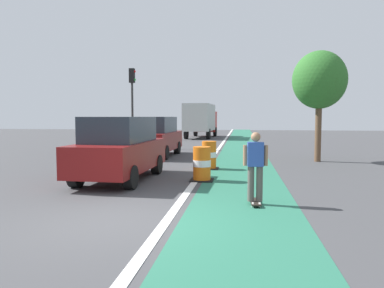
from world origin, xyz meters
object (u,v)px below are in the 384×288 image
at_px(skateboarder_on_lane, 255,166).
at_px(parked_suv_nearest, 120,148).
at_px(pedestrian_waiting, 131,135).
at_px(street_tree_sidewalk, 319,81).
at_px(traffic_barrel_mid, 209,155).
at_px(delivery_truck_down_block, 201,119).
at_px(traffic_barrel_front, 202,164).
at_px(traffic_light_corner, 132,94).
at_px(pedestrian_crossing, 148,133).
at_px(parked_suv_second, 156,136).

bearing_deg(skateboarder_on_lane, parked_suv_nearest, 146.15).
height_order(pedestrian_waiting, street_tree_sidewalk, street_tree_sidewalk).
relative_size(traffic_barrel_mid, delivery_truck_down_block, 0.14).
bearing_deg(street_tree_sidewalk, traffic_barrel_front, -129.35).
distance_m(traffic_barrel_front, traffic_barrel_mid, 2.67).
bearing_deg(delivery_truck_down_block, street_tree_sidewalk, -67.97).
distance_m(skateboarder_on_lane, parked_suv_nearest, 5.05).
distance_m(delivery_truck_down_block, traffic_light_corner, 13.13).
height_order(traffic_barrel_front, street_tree_sidewalk, street_tree_sidewalk).
height_order(traffic_barrel_mid, street_tree_sidewalk, street_tree_sidewalk).
relative_size(traffic_barrel_mid, pedestrian_waiting, 0.68).
xyz_separation_m(traffic_light_corner, pedestrian_crossing, (0.27, 2.76, -2.64)).
xyz_separation_m(traffic_barrel_front, traffic_light_corner, (-5.69, 11.27, 2.97)).
bearing_deg(traffic_barrel_mid, traffic_light_corner, 123.46).
bearing_deg(traffic_light_corner, parked_suv_nearest, -75.03).
xyz_separation_m(traffic_barrel_front, pedestrian_waiting, (-5.77, 11.05, 0.33)).
height_order(traffic_barrel_front, delivery_truck_down_block, delivery_truck_down_block).
xyz_separation_m(traffic_light_corner, pedestrian_waiting, (-0.08, -0.22, -2.64)).
bearing_deg(traffic_barrel_front, parked_suv_nearest, -175.71).
bearing_deg(skateboarder_on_lane, parked_suv_second, 115.27).
height_order(skateboarder_on_lane, pedestrian_crossing, skateboarder_on_lane).
relative_size(traffic_light_corner, pedestrian_waiting, 3.17).
distance_m(parked_suv_nearest, traffic_light_corner, 12.13).
height_order(traffic_barrel_front, traffic_barrel_mid, same).
bearing_deg(parked_suv_nearest, traffic_barrel_front, 4.29).
bearing_deg(parked_suv_nearest, traffic_barrel_mid, 47.64).
xyz_separation_m(traffic_barrel_mid, traffic_light_corner, (-5.68, 8.60, 2.97)).
xyz_separation_m(skateboarder_on_lane, pedestrian_waiting, (-7.34, 14.06, -0.05)).
bearing_deg(street_tree_sidewalk, pedestrian_waiting, 153.07).
xyz_separation_m(skateboarder_on_lane, traffic_barrel_front, (-1.57, 3.01, -0.38)).
bearing_deg(skateboarder_on_lane, traffic_barrel_front, 117.57).
xyz_separation_m(traffic_barrel_mid, delivery_truck_down_block, (-2.66, 21.27, 1.31)).
distance_m(delivery_truck_down_block, pedestrian_crossing, 10.33).
bearing_deg(traffic_light_corner, skateboarder_on_lane, -63.06).
xyz_separation_m(delivery_truck_down_block, traffic_light_corner, (-3.02, -12.67, 1.65)).
distance_m(parked_suv_nearest, pedestrian_waiting, 11.68).
distance_m(parked_suv_second, traffic_light_corner, 5.57).
distance_m(traffic_barrel_mid, street_tree_sidewalk, 6.43).
xyz_separation_m(traffic_barrel_mid, pedestrian_crossing, (-5.42, 11.36, 0.33)).
bearing_deg(parked_suv_second, traffic_barrel_mid, -53.89).
distance_m(pedestrian_waiting, street_tree_sidewalk, 12.07).
bearing_deg(traffic_barrel_mid, delivery_truck_down_block, 97.14).
distance_m(skateboarder_on_lane, traffic_barrel_front, 3.41).
xyz_separation_m(traffic_barrel_mid, pedestrian_waiting, (-5.77, 8.38, 0.33)).
height_order(skateboarder_on_lane, delivery_truck_down_block, delivery_truck_down_block).
relative_size(traffic_barrel_front, delivery_truck_down_block, 0.14).
relative_size(skateboarder_on_lane, traffic_barrel_front, 1.55).
xyz_separation_m(traffic_barrel_mid, street_tree_sidewalk, (4.71, 3.06, 3.14)).
distance_m(traffic_light_corner, street_tree_sidewalk, 11.78).
height_order(skateboarder_on_lane, traffic_light_corner, traffic_light_corner).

